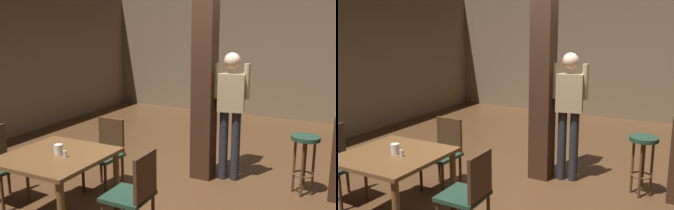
% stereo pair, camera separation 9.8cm
% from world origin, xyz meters
% --- Properties ---
extents(ground_plane, '(10.80, 10.80, 0.00)m').
position_xyz_m(ground_plane, '(0.00, 0.00, 0.00)').
color(ground_plane, '#4C301C').
extents(wall_back, '(8.00, 0.10, 2.80)m').
position_xyz_m(wall_back, '(0.00, 4.50, 1.40)').
color(wall_back, '#756047').
rests_on(wall_back, ground_plane).
extents(pillar, '(0.28, 0.28, 2.80)m').
position_xyz_m(pillar, '(-0.05, 0.47, 1.40)').
color(pillar, '#382114').
rests_on(pillar, ground_plane).
extents(dining_table, '(1.02, 1.02, 0.74)m').
position_xyz_m(dining_table, '(-0.99, -1.34, 0.63)').
color(dining_table, brown).
rests_on(dining_table, ground_plane).
extents(chair_north, '(0.44, 0.44, 0.89)m').
position_xyz_m(chair_north, '(-1.01, -0.45, 0.51)').
color(chair_north, '#1E3828').
rests_on(chair_north, ground_plane).
extents(chair_east, '(0.42, 0.42, 0.89)m').
position_xyz_m(chair_east, '(-0.04, -1.33, 0.51)').
color(chair_east, '#1E3828').
rests_on(chair_east, ground_plane).
extents(napkin_cup, '(0.09, 0.09, 0.11)m').
position_xyz_m(napkin_cup, '(-0.95, -1.34, 0.79)').
color(napkin_cup, silver).
rests_on(napkin_cup, dining_table).
extents(salt_shaker, '(0.03, 0.03, 0.07)m').
position_xyz_m(salt_shaker, '(-0.84, -1.38, 0.77)').
color(salt_shaker, silver).
rests_on(salt_shaker, dining_table).
extents(standing_person, '(0.47, 0.26, 1.72)m').
position_xyz_m(standing_person, '(0.30, 0.54, 1.00)').
color(standing_person, tan).
rests_on(standing_person, ground_plane).
extents(bar_stool_near, '(0.34, 0.34, 0.74)m').
position_xyz_m(bar_stool_near, '(1.26, 0.50, 0.56)').
color(bar_stool_near, '#1E3828').
rests_on(bar_stool_near, ground_plane).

